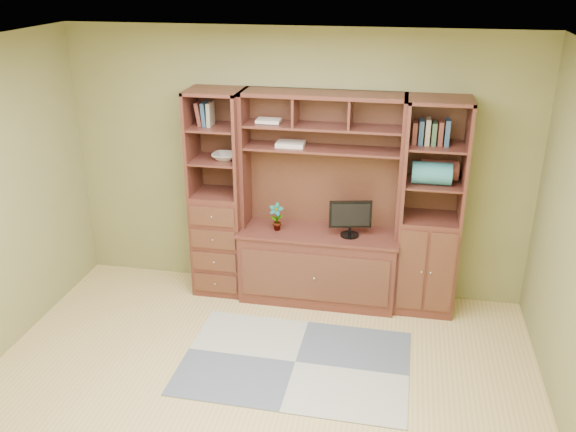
% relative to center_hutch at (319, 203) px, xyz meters
% --- Properties ---
extents(room, '(4.60, 4.10, 2.64)m').
position_rel_center_hutch_xyz_m(room, '(-0.27, -1.73, 0.28)').
color(room, tan).
rests_on(room, ground).
extents(center_hutch, '(1.54, 0.53, 2.05)m').
position_rel_center_hutch_xyz_m(center_hutch, '(0.00, 0.00, 0.00)').
color(center_hutch, '#51241C').
rests_on(center_hutch, ground).
extents(left_tower, '(0.50, 0.45, 2.05)m').
position_rel_center_hutch_xyz_m(left_tower, '(-1.00, 0.04, 0.00)').
color(left_tower, '#51241C').
rests_on(left_tower, ground).
extents(right_tower, '(0.55, 0.45, 2.05)m').
position_rel_center_hutch_xyz_m(right_tower, '(1.02, 0.04, 0.00)').
color(right_tower, '#51241C').
rests_on(right_tower, ground).
extents(rug, '(1.91, 1.29, 0.01)m').
position_rel_center_hutch_xyz_m(rug, '(-0.03, -1.10, -1.02)').
color(rug, gray).
rests_on(rug, ground).
extents(monitor, '(0.43, 0.26, 0.49)m').
position_rel_center_hutch_xyz_m(monitor, '(0.30, -0.03, -0.05)').
color(monitor, black).
rests_on(monitor, center_hutch).
extents(orchid, '(0.14, 0.10, 0.27)m').
position_rel_center_hutch_xyz_m(orchid, '(-0.41, -0.03, -0.16)').
color(orchid, '#A14B36').
rests_on(orchid, center_hutch).
extents(magazines, '(0.26, 0.19, 0.04)m').
position_rel_center_hutch_xyz_m(magazines, '(-0.29, 0.09, 0.54)').
color(magazines, beige).
rests_on(magazines, center_hutch).
extents(bowl, '(0.24, 0.24, 0.06)m').
position_rel_center_hutch_xyz_m(bowl, '(-0.92, 0.04, 0.39)').
color(bowl, beige).
rests_on(bowl, left_tower).
extents(blanket_teal, '(0.35, 0.20, 0.20)m').
position_rel_center_hutch_xyz_m(blanket_teal, '(1.00, -0.01, 0.37)').
color(blanket_teal, teal).
rests_on(blanket_teal, right_tower).
extents(blanket_red, '(0.33, 0.19, 0.19)m').
position_rel_center_hutch_xyz_m(blanket_red, '(1.07, 0.12, 0.36)').
color(blanket_red, brown).
rests_on(blanket_red, right_tower).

